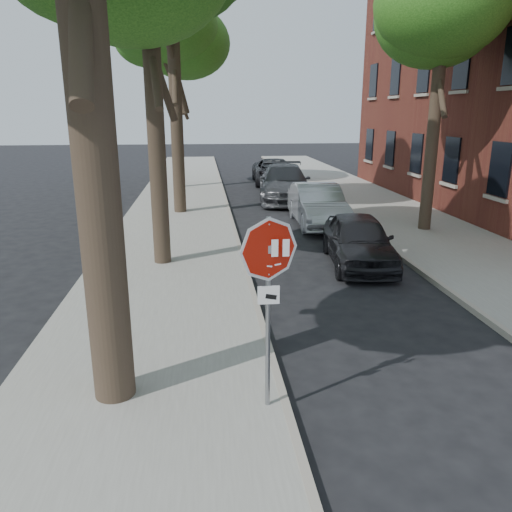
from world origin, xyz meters
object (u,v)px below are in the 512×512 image
at_px(car_c, 284,183).
at_px(car_d, 274,172).
at_px(car_b, 318,205).
at_px(tree_right, 443,1).
at_px(tree_far, 173,44).
at_px(car_a, 359,240).
at_px(stop_sign, 269,278).

bearing_deg(car_c, car_d, 92.70).
xyz_separation_m(car_b, car_c, (-0.34, 5.32, 0.07)).
bearing_deg(tree_right, tree_far, 128.34).
distance_m(tree_right, car_a, 8.17).
xyz_separation_m(stop_sign, car_b, (3.30, 11.46, -1.21)).
bearing_deg(tree_far, stop_sign, -84.54).
height_order(stop_sign, car_c, stop_sign).
height_order(stop_sign, tree_far, tree_far).
relative_size(car_b, car_d, 0.89).
relative_size(tree_right, car_c, 1.67).
xyz_separation_m(car_a, car_c, (-0.34, 10.19, 0.13)).
distance_m(tree_far, car_d, 8.50).
bearing_deg(car_d, car_b, -87.11).
bearing_deg(tree_far, car_a, -69.91).
distance_m(car_a, car_c, 10.20).
xyz_separation_m(tree_far, car_c, (4.98, -4.36, -6.41)).
bearing_deg(car_b, stop_sign, -104.70).
bearing_deg(car_b, car_d, 91.37).
height_order(car_b, car_c, car_c).
bearing_deg(car_b, car_c, 95.00).
xyz_separation_m(stop_sign, car_d, (3.30, 22.37, -1.25)).
bearing_deg(car_d, car_a, -87.11).
height_order(car_b, car_d, car_b).
xyz_separation_m(car_b, car_d, (0.00, 10.91, -0.04)).
bearing_deg(car_c, tree_far, 144.99).
distance_m(tree_right, car_d, 14.27).
relative_size(stop_sign, car_a, 0.66).
bearing_deg(car_d, tree_far, -164.07).
relative_size(tree_far, car_d, 1.86).
relative_size(stop_sign, car_c, 0.47).
relative_size(stop_sign, tree_far, 0.28).
distance_m(tree_right, car_b, 7.42).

